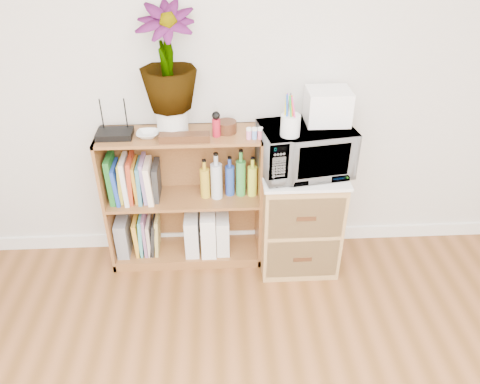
{
  "coord_description": "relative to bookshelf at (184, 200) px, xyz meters",
  "views": [
    {
      "loc": [
        -0.12,
        -0.46,
        2.17
      ],
      "look_at": [
        0.01,
        1.95,
        0.62
      ],
      "focal_mm": 35.0,
      "sensor_mm": 36.0,
      "label": 1
    }
  ],
  "objects": [
    {
      "name": "paint_jars",
      "position": [
        0.44,
        -0.09,
        0.5
      ],
      "size": [
        0.1,
        0.04,
        0.05
      ],
      "primitive_type": "cube",
      "color": "pink",
      "rests_on": "bookshelf"
    },
    {
      "name": "small_appliance",
      "position": [
        0.88,
        -0.02,
        0.64
      ],
      "size": [
        0.25,
        0.21,
        0.2
      ],
      "primitive_type": "cube",
      "color": "white",
      "rests_on": "microwave"
    },
    {
      "name": "microwave",
      "position": [
        0.75,
        -0.08,
        0.39
      ],
      "size": [
        0.59,
        0.44,
        0.3
      ],
      "primitive_type": "imported",
      "rotation": [
        0.0,
        0.0,
        0.16
      ],
      "color": "silver",
      "rests_on": "wicker_unit"
    },
    {
      "name": "bookshelf",
      "position": [
        0.0,
        0.0,
        0.0
      ],
      "size": [
        1.0,
        0.3,
        0.95
      ],
      "primitive_type": "cube",
      "color": "brown",
      "rests_on": "ground"
    },
    {
      "name": "plant_pot",
      "position": [
        -0.04,
        0.02,
        0.55
      ],
      "size": [
        0.18,
        0.18,
        0.16
      ],
      "primitive_type": "cylinder",
      "color": "silver",
      "rests_on": "bookshelf"
    },
    {
      "name": "magazine_holder_mid",
      "position": [
        0.15,
        -0.01,
        -0.25
      ],
      "size": [
        0.1,
        0.25,
        0.31
      ],
      "primitive_type": "cube",
      "color": "white",
      "rests_on": "bookshelf"
    },
    {
      "name": "kokeshi_doll",
      "position": [
        0.22,
        -0.04,
        0.53
      ],
      "size": [
        0.05,
        0.05,
        0.11
      ],
      "primitive_type": "cylinder",
      "color": "#A71427",
      "rests_on": "bookshelf"
    },
    {
      "name": "magazine_holder_right",
      "position": [
        0.24,
        -0.01,
        -0.27
      ],
      "size": [
        0.09,
        0.22,
        0.27
      ],
      "primitive_type": "cube",
      "color": "silver",
      "rests_on": "bookshelf"
    },
    {
      "name": "wicker_unit",
      "position": [
        0.75,
        -0.08,
        -0.12
      ],
      "size": [
        0.5,
        0.45,
        0.7
      ],
      "primitive_type": "cube",
      "color": "#9E7542",
      "rests_on": "ground"
    },
    {
      "name": "cookbooks",
      "position": [
        -0.31,
        0.0,
        0.16
      ],
      "size": [
        0.31,
        0.2,
        0.31
      ],
      "color": "#1C6923",
      "rests_on": "bookshelf"
    },
    {
      "name": "pen_cup",
      "position": [
        0.64,
        -0.19,
        0.6
      ],
      "size": [
        0.11,
        0.11,
        0.12
      ],
      "primitive_type": "cylinder",
      "color": "white",
      "rests_on": "microwave"
    },
    {
      "name": "wooden_bowl",
      "position": [
        0.28,
        0.01,
        0.51
      ],
      "size": [
        0.12,
        0.12,
        0.07
      ],
      "primitive_type": "cylinder",
      "color": "#3B1E10",
      "rests_on": "bookshelf"
    },
    {
      "name": "router",
      "position": [
        -0.38,
        -0.02,
        0.49
      ],
      "size": [
        0.21,
        0.14,
        0.04
      ],
      "primitive_type": "cube",
      "color": "black",
      "rests_on": "bookshelf"
    },
    {
      "name": "white_bowl",
      "position": [
        -0.18,
        -0.03,
        0.49
      ],
      "size": [
        0.13,
        0.13,
        0.03
      ],
      "primitive_type": "imported",
      "color": "silver",
      "rests_on": "bookshelf"
    },
    {
      "name": "lower_books",
      "position": [
        -0.27,
        0.0,
        -0.27
      ],
      "size": [
        0.18,
        0.19,
        0.3
      ],
      "color": "gold",
      "rests_on": "bookshelf"
    },
    {
      "name": "file_box",
      "position": [
        -0.43,
        0.0,
        -0.27
      ],
      "size": [
        0.08,
        0.21,
        0.27
      ],
      "primitive_type": "cube",
      "color": "slate",
      "rests_on": "bookshelf"
    },
    {
      "name": "liquor_bottles",
      "position": [
        0.29,
        -0.0,
        0.17
      ],
      "size": [
        0.37,
        0.07,
        0.32
      ],
      "color": "gold",
      "rests_on": "bookshelf"
    },
    {
      "name": "potted_plant",
      "position": [
        -0.04,
        0.02,
        0.92
      ],
      "size": [
        0.33,
        0.33,
        0.58
      ],
      "primitive_type": "imported",
      "color": "#2A6729",
      "rests_on": "plant_pot"
    },
    {
      "name": "skirting_board",
      "position": [
        0.35,
        0.14,
        -0.42
      ],
      "size": [
        4.0,
        0.02,
        0.1
      ],
      "primitive_type": "cube",
      "color": "white",
      "rests_on": "ground"
    },
    {
      "name": "magazine_holder_left",
      "position": [
        0.04,
        -0.01,
        -0.26
      ],
      "size": [
        0.09,
        0.23,
        0.29
      ],
      "primitive_type": "cube",
      "color": "silver",
      "rests_on": "bookshelf"
    },
    {
      "name": "trinket_box",
      "position": [
        0.04,
        -0.1,
        0.5
      ],
      "size": [
        0.29,
        0.07,
        0.05
      ],
      "primitive_type": "cube",
      "color": "#3B1D10",
      "rests_on": "bookshelf"
    }
  ]
}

